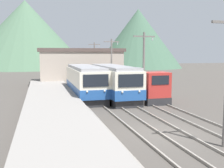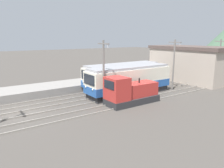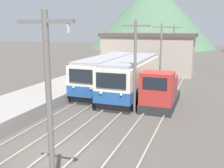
{
  "view_description": "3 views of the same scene",
  "coord_description": "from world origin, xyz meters",
  "views": [
    {
      "loc": [
        -7.24,
        -13.89,
        4.73
      ],
      "look_at": [
        -0.96,
        8.79,
        1.99
      ],
      "focal_mm": 42.0,
      "sensor_mm": 36.0,
      "label": 1
    },
    {
      "loc": [
        20.33,
        -4.04,
        6.87
      ],
      "look_at": [
        1.35,
        9.11,
        1.9
      ],
      "focal_mm": 35.0,
      "sensor_mm": 36.0,
      "label": 2
    },
    {
      "loc": [
        6.41,
        -9.99,
        6.0
      ],
      "look_at": [
        -0.58,
        9.35,
        1.69
      ],
      "focal_mm": 42.0,
      "sensor_mm": 36.0,
      "label": 3
    }
  ],
  "objects": [
    {
      "name": "ground_plane",
      "position": [
        0.0,
        0.0,
        0.0
      ],
      "size": [
        200.0,
        200.0,
        0.0
      ],
      "primitive_type": "plane",
      "color": "#47423D"
    },
    {
      "name": "track_left",
      "position": [
        -2.6,
        0.0,
        0.07
      ],
      "size": [
        1.54,
        60.0,
        0.14
      ],
      "color": "gray",
      "rests_on": "ground"
    },
    {
      "name": "track_center",
      "position": [
        0.2,
        0.0,
        0.07
      ],
      "size": [
        1.54,
        60.0,
        0.14
      ],
      "color": "gray",
      "rests_on": "ground"
    },
    {
      "name": "track_right",
      "position": [
        3.2,
        0.0,
        0.07
      ],
      "size": [
        1.54,
        60.0,
        0.14
      ],
      "color": "gray",
      "rests_on": "ground"
    },
    {
      "name": "commuter_train_left",
      "position": [
        -2.6,
        13.61,
        1.6
      ],
      "size": [
        2.84,
        11.23,
        3.43
      ],
      "color": "#28282B",
      "rests_on": "ground"
    },
    {
      "name": "commuter_train_center",
      "position": [
        0.2,
        12.5,
        1.62
      ],
      "size": [
        2.84,
        11.26,
        3.48
      ],
      "color": "#28282B",
      "rests_on": "ground"
    },
    {
      "name": "shunting_locomotive",
      "position": [
        3.2,
        10.11,
        1.21
      ],
      "size": [
        2.4,
        5.93,
        3.0
      ],
      "color": "#28282B",
      "rests_on": "ground"
    },
    {
      "name": "catenary_mast_near",
      "position": [
        1.71,
        -2.98,
        3.61
      ],
      "size": [
        2.0,
        0.2,
        6.58
      ],
      "color": "slate",
      "rests_on": "ground"
    },
    {
      "name": "catenary_mast_mid",
      "position": [
        1.71,
        7.82,
        3.61
      ],
      "size": [
        2.0,
        0.2,
        6.58
      ],
      "color": "slate",
      "rests_on": "ground"
    },
    {
      "name": "catenary_mast_far",
      "position": [
        1.71,
        18.62,
        3.61
      ],
      "size": [
        2.0,
        0.2,
        6.58
      ],
      "color": "slate",
      "rests_on": "ground"
    },
    {
      "name": "catenary_mast_distant",
      "position": [
        1.71,
        29.42,
        3.61
      ],
      "size": [
        2.0,
        0.2,
        6.58
      ],
      "color": "slate",
      "rests_on": "ground"
    },
    {
      "name": "station_building",
      "position": [
        -1.2,
        26.0,
        2.77
      ],
      "size": [
        12.6,
        6.3,
        5.49
      ],
      "color": "#AD9E8E",
      "rests_on": "ground"
    },
    {
      "name": "mountain_backdrop",
      "position": [
        0.17,
        75.08,
        10.58
      ],
      "size": [
        71.13,
        43.17,
        21.96
      ],
      "color": "#47664C",
      "rests_on": "ground"
    }
  ]
}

